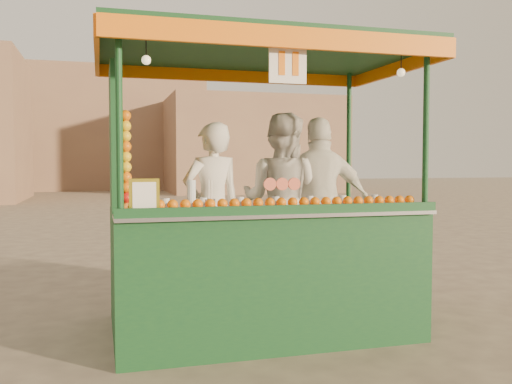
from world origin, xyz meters
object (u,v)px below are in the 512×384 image
object	(u,v)px
juice_cart	(254,241)
vendor_middle	(282,201)
vendor_left	(212,208)
vendor_right	(321,202)

from	to	relation	value
juice_cart	vendor_middle	distance (m)	0.66
vendor_left	vendor_right	distance (m)	1.10
vendor_left	vendor_middle	world-z (taller)	vendor_middle
juice_cart	vendor_right	size ratio (longest dim) A/B	1.70
vendor_middle	vendor_left	bearing A→B (deg)	38.52
juice_cart	vendor_middle	xyz separation A→B (m)	(0.40, 0.41, 0.33)
juice_cart	vendor_right	distance (m)	0.91
juice_cart	vendor_right	xyz separation A→B (m)	(0.79, 0.34, 0.31)
vendor_left	vendor_middle	size ratio (longest dim) A/B	0.94
vendor_middle	juice_cart	bearing A→B (deg)	82.89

